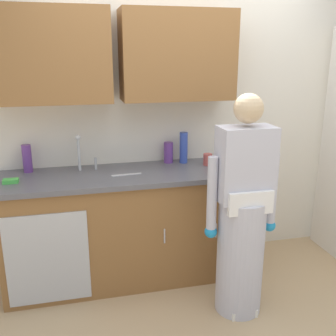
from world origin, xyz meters
name	(u,v)px	position (x,y,z in m)	size (l,w,h in m)	color
ground_plane	(211,316)	(0.00, 0.00, 0.00)	(9.00, 9.00, 0.00)	tan
kitchen_wall_with_uppers	(163,101)	(-0.14, 0.99, 1.48)	(4.80, 0.44, 2.70)	silver
counter_cabinet	(123,229)	(-0.55, 0.70, 0.45)	(1.90, 0.62, 0.90)	brown
countertop	(121,175)	(-0.55, 0.70, 0.92)	(1.96, 0.66, 0.04)	#595960
sink	(86,177)	(-0.83, 0.71, 0.93)	(0.50, 0.36, 0.35)	#B7BABF
person_at_sink	(242,224)	(0.23, 0.05, 0.69)	(0.55, 0.34, 1.62)	white
bottle_cleaner_spray	(184,148)	(0.02, 0.88, 1.08)	(0.07, 0.07, 0.27)	#334CB2
bottle_soap	(168,152)	(-0.11, 0.92, 1.03)	(0.08, 0.08, 0.18)	#66388C
bottle_dish_liquid	(27,159)	(-1.28, 0.90, 1.05)	(0.07, 0.07, 0.23)	#66388C
cup_by_sink	(208,159)	(0.20, 0.76, 0.99)	(0.08, 0.08, 0.10)	#B24C47
knife_on_counter	(126,175)	(-0.52, 0.64, 0.94)	(0.24, 0.02, 0.01)	silver
sponge	(11,181)	(-1.38, 0.64, 0.96)	(0.11, 0.07, 0.03)	#4CBF4C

